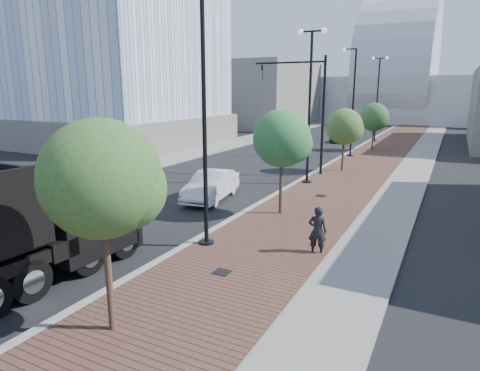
% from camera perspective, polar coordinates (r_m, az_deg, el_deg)
% --- Properties ---
extents(sidewalk, '(7.00, 140.00, 0.12)m').
position_cam_1_polar(sidewalk, '(43.40, 20.29, 4.56)').
color(sidewalk, '#4C2D23').
rests_on(sidewalk, ground).
extents(concrete_strip, '(2.40, 140.00, 0.13)m').
position_cam_1_polar(concrete_strip, '(43.16, 23.84, 4.23)').
color(concrete_strip, slate).
rests_on(concrete_strip, ground).
extents(curb, '(0.30, 140.00, 0.14)m').
position_cam_1_polar(curb, '(43.94, 15.75, 4.99)').
color(curb, gray).
rests_on(curb, ground).
extents(west_sidewalk, '(4.00, 140.00, 0.12)m').
position_cam_1_polar(west_sidewalk, '(48.19, 0.38, 6.13)').
color(west_sidewalk, slate).
rests_on(west_sidewalk, ground).
extents(white_sedan, '(2.36, 4.92, 1.55)m').
position_cam_1_polar(white_sedan, '(22.48, -3.96, 0.01)').
color(white_sedan, silver).
rests_on(white_sedan, ground).
extents(dark_car_mid, '(2.79, 4.53, 1.17)m').
position_cam_1_polar(dark_car_mid, '(40.56, 5.75, 5.52)').
color(dark_car_mid, black).
rests_on(dark_car_mid, ground).
extents(dark_car_far, '(2.04, 4.30, 1.21)m').
position_cam_1_polar(dark_car_far, '(48.88, 13.72, 6.50)').
color(dark_car_far, black).
rests_on(dark_car_far, ground).
extents(pedestrian, '(0.71, 0.52, 1.80)m').
position_cam_1_polar(pedestrian, '(15.18, 10.54, -6.12)').
color(pedestrian, black).
rests_on(pedestrian, ground).
extents(streetlight_1, '(1.44, 0.56, 9.21)m').
position_cam_1_polar(streetlight_1, '(15.13, -5.23, 7.35)').
color(streetlight_1, black).
rests_on(streetlight_1, ground).
extents(streetlight_2, '(1.72, 0.56, 9.28)m').
position_cam_1_polar(streetlight_2, '(25.98, 9.48, 10.62)').
color(streetlight_2, black).
rests_on(streetlight_2, ground).
extents(streetlight_3, '(1.44, 0.56, 9.21)m').
position_cam_1_polar(streetlight_3, '(37.62, 15.00, 10.31)').
color(streetlight_3, black).
rests_on(streetlight_3, ground).
extents(streetlight_4, '(1.72, 0.56, 9.28)m').
position_cam_1_polar(streetlight_4, '(49.37, 18.24, 11.20)').
color(streetlight_4, black).
rests_on(streetlight_4, ground).
extents(traffic_mast, '(5.09, 0.20, 8.00)m').
position_cam_1_polar(traffic_mast, '(29.10, 9.62, 11.17)').
color(traffic_mast, black).
rests_on(traffic_mast, ground).
extents(tree_0, '(2.74, 2.74, 5.23)m').
position_cam_1_polar(tree_0, '(9.84, -18.14, 0.82)').
color(tree_0, '#382619').
rests_on(tree_0, ground).
extents(tree_1, '(2.66, 2.66, 4.98)m').
position_cam_1_polar(tree_1, '(19.16, 5.89, 6.39)').
color(tree_1, '#382619').
rests_on(tree_1, ground).
extents(tree_2, '(2.58, 2.56, 4.53)m').
position_cam_1_polar(tree_2, '(30.64, 14.17, 7.78)').
color(tree_2, '#382619').
rests_on(tree_2, ground).
extents(tree_3, '(2.69, 2.69, 4.59)m').
position_cam_1_polar(tree_3, '(42.39, 17.95, 8.88)').
color(tree_3, '#382619').
rests_on(tree_3, ground).
extents(tower_podium, '(19.00, 19.00, 3.00)m').
position_cam_1_polar(tower_podium, '(47.78, -16.08, 7.31)').
color(tower_podium, '#5E5B54').
rests_on(tower_podium, ground).
extents(convention_center, '(50.00, 30.00, 50.00)m').
position_cam_1_polar(convention_center, '(88.35, 20.78, 12.29)').
color(convention_center, '#A2A5AB').
rests_on(convention_center, ground).
extents(commercial_block_nw, '(14.00, 20.00, 10.00)m').
position_cam_1_polar(commercial_block_nw, '(68.91, 2.73, 12.30)').
color(commercial_block_nw, '#64615A').
rests_on(commercial_block_nw, ground).
extents(utility_cover_1, '(0.50, 0.50, 0.02)m').
position_cam_1_polar(utility_cover_1, '(13.60, -2.49, -11.74)').
color(utility_cover_1, black).
rests_on(utility_cover_1, sidewalk).
extents(utility_cover_2, '(0.50, 0.50, 0.02)m').
position_cam_1_polar(utility_cover_2, '(23.27, 11.00, -1.39)').
color(utility_cover_2, black).
rests_on(utility_cover_2, sidewalk).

